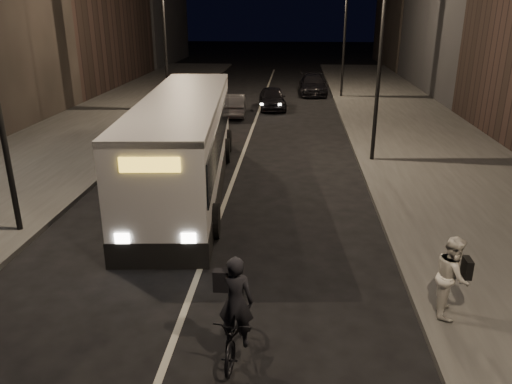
% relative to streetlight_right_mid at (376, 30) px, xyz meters
% --- Properties ---
extents(ground, '(180.00, 180.00, 0.00)m').
position_rel_streetlight_right_mid_xyz_m(ground, '(-5.33, -12.00, -5.36)').
color(ground, black).
rests_on(ground, ground).
extents(sidewalk_right, '(7.00, 70.00, 0.16)m').
position_rel_streetlight_right_mid_xyz_m(sidewalk_right, '(3.17, 2.00, -5.28)').
color(sidewalk_right, '#363634').
rests_on(sidewalk_right, ground).
extents(sidewalk_left, '(7.00, 70.00, 0.16)m').
position_rel_streetlight_right_mid_xyz_m(sidewalk_left, '(-13.83, 2.00, -5.28)').
color(sidewalk_left, '#363634').
rests_on(sidewalk_left, ground).
extents(streetlight_right_mid, '(1.20, 0.44, 8.12)m').
position_rel_streetlight_right_mid_xyz_m(streetlight_right_mid, '(0.00, 0.00, 0.00)').
color(streetlight_right_mid, black).
rests_on(streetlight_right_mid, sidewalk_right).
extents(streetlight_right_far, '(1.20, 0.44, 8.12)m').
position_rel_streetlight_right_mid_xyz_m(streetlight_right_far, '(0.00, 16.00, 0.00)').
color(streetlight_right_far, black).
rests_on(streetlight_right_far, sidewalk_right).
extents(streetlight_left_far, '(1.20, 0.44, 8.12)m').
position_rel_streetlight_right_mid_xyz_m(streetlight_left_far, '(-10.66, 10.00, 0.00)').
color(streetlight_left_far, black).
rests_on(streetlight_left_far, sidewalk_left).
extents(city_bus, '(3.72, 12.49, 3.32)m').
position_rel_streetlight_right_mid_xyz_m(city_bus, '(-6.93, -3.61, -3.55)').
color(city_bus, silver).
rests_on(city_bus, ground).
extents(cyclist_on_bicycle, '(0.82, 1.93, 2.17)m').
position_rel_streetlight_right_mid_xyz_m(cyclist_on_bicycle, '(-4.01, -12.86, -4.64)').
color(cyclist_on_bicycle, black).
rests_on(cyclist_on_bicycle, ground).
extents(pedestrian_woman, '(0.82, 0.96, 1.75)m').
position_rel_streetlight_right_mid_xyz_m(pedestrian_woman, '(0.27, -11.36, -4.32)').
color(pedestrian_woman, beige).
rests_on(pedestrian_woman, sidewalk_right).
extents(car_near, '(2.06, 4.18, 1.37)m').
position_rel_streetlight_right_mid_xyz_m(car_near, '(-4.52, 11.61, -4.67)').
color(car_near, black).
rests_on(car_near, ground).
extents(car_mid, '(1.68, 4.09, 1.32)m').
position_rel_streetlight_right_mid_xyz_m(car_mid, '(-6.75, 9.27, -4.70)').
color(car_mid, '#353537').
rests_on(car_mid, ground).
extents(car_far, '(2.10, 4.92, 1.41)m').
position_rel_streetlight_right_mid_xyz_m(car_far, '(-1.73, 17.63, -4.65)').
color(car_far, black).
rests_on(car_far, ground).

